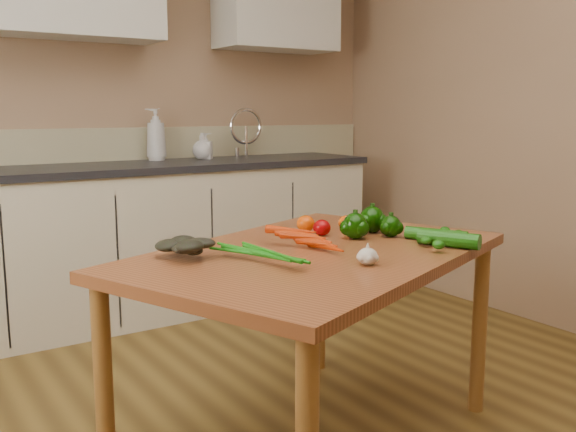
{
  "coord_description": "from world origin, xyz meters",
  "views": [
    {
      "loc": [
        -1.16,
        -1.38,
        1.2
      ],
      "look_at": [
        0.16,
        0.62,
        0.81
      ],
      "focal_mm": 40.0,
      "sensor_mm": 36.0,
      "label": 1
    }
  ],
  "objects_px": {
    "table": "(316,273)",
    "carrot_bunch": "(292,243)",
    "pepper_a": "(355,226)",
    "zucchini_b": "(449,239)",
    "garlic_bulb": "(368,256)",
    "leafy_greens": "(182,244)",
    "pepper_b": "(372,220)",
    "zucchini_a": "(436,235)",
    "tomato_b": "(306,224)",
    "soap_bottle_c": "(203,146)",
    "tomato_c": "(346,223)",
    "soap_bottle_a": "(156,134)",
    "tomato_a": "(322,228)",
    "pepper_c": "(391,226)",
    "soap_bottle_b": "(206,146)"
  },
  "relations": [
    {
      "from": "carrot_bunch",
      "to": "garlic_bulb",
      "type": "distance_m",
      "value": 0.29
    },
    {
      "from": "pepper_a",
      "to": "tomato_b",
      "type": "height_order",
      "value": "pepper_a"
    },
    {
      "from": "tomato_c",
      "to": "leafy_greens",
      "type": "bearing_deg",
      "value": -172.56
    },
    {
      "from": "pepper_a",
      "to": "pepper_b",
      "type": "relative_size",
      "value": 0.94
    },
    {
      "from": "soap_bottle_a",
      "to": "carrot_bunch",
      "type": "distance_m",
      "value": 2.03
    },
    {
      "from": "pepper_b",
      "to": "tomato_a",
      "type": "height_order",
      "value": "pepper_b"
    },
    {
      "from": "soap_bottle_c",
      "to": "pepper_a",
      "type": "bearing_deg",
      "value": -94.71
    },
    {
      "from": "tomato_a",
      "to": "tomato_c",
      "type": "xyz_separation_m",
      "value": [
        0.15,
        0.04,
        -0.0
      ]
    },
    {
      "from": "soap_bottle_a",
      "to": "pepper_a",
      "type": "bearing_deg",
      "value": 10.76
    },
    {
      "from": "leafy_greens",
      "to": "pepper_b",
      "type": "height_order",
      "value": "pepper_b"
    },
    {
      "from": "carrot_bunch",
      "to": "zucchini_a",
      "type": "bearing_deg",
      "value": -35.41
    },
    {
      "from": "garlic_bulb",
      "to": "table",
      "type": "bearing_deg",
      "value": 91.6
    },
    {
      "from": "zucchini_a",
      "to": "tomato_c",
      "type": "bearing_deg",
      "value": 110.25
    },
    {
      "from": "pepper_b",
      "to": "zucchini_a",
      "type": "xyz_separation_m",
      "value": [
        0.08,
        -0.27,
        -0.03
      ]
    },
    {
      "from": "table",
      "to": "carrot_bunch",
      "type": "distance_m",
      "value": 0.15
    },
    {
      "from": "pepper_a",
      "to": "tomato_c",
      "type": "height_order",
      "value": "pepper_a"
    },
    {
      "from": "pepper_a",
      "to": "pepper_b",
      "type": "height_order",
      "value": "pepper_b"
    },
    {
      "from": "pepper_b",
      "to": "tomato_a",
      "type": "distance_m",
      "value": 0.21
    },
    {
      "from": "pepper_a",
      "to": "zucchini_b",
      "type": "relative_size",
      "value": 0.44
    },
    {
      "from": "soap_bottle_c",
      "to": "leafy_greens",
      "type": "relative_size",
      "value": 0.85
    },
    {
      "from": "leafy_greens",
      "to": "zucchini_b",
      "type": "relative_size",
      "value": 0.89
    },
    {
      "from": "carrot_bunch",
      "to": "tomato_c",
      "type": "height_order",
      "value": "carrot_bunch"
    },
    {
      "from": "soap_bottle_a",
      "to": "soap_bottle_c",
      "type": "distance_m",
      "value": 0.3
    },
    {
      "from": "soap_bottle_c",
      "to": "tomato_b",
      "type": "height_order",
      "value": "soap_bottle_c"
    },
    {
      "from": "pepper_a",
      "to": "tomato_b",
      "type": "relative_size",
      "value": 1.33
    },
    {
      "from": "soap_bottle_b",
      "to": "zucchini_a",
      "type": "xyz_separation_m",
      "value": [
        -0.09,
        -2.06,
        -0.23
      ]
    },
    {
      "from": "carrot_bunch",
      "to": "pepper_b",
      "type": "relative_size",
      "value": 2.47
    },
    {
      "from": "pepper_a",
      "to": "pepper_b",
      "type": "distance_m",
      "value": 0.15
    },
    {
      "from": "soap_bottle_a",
      "to": "carrot_bunch",
      "type": "xyz_separation_m",
      "value": [
        -0.33,
        -1.98,
        -0.3
      ]
    },
    {
      "from": "soap_bottle_a",
      "to": "pepper_b",
      "type": "xyz_separation_m",
      "value": [
        0.14,
        -1.85,
        -0.28
      ]
    },
    {
      "from": "pepper_c",
      "to": "tomato_b",
      "type": "xyz_separation_m",
      "value": [
        -0.21,
        0.26,
        -0.01
      ]
    },
    {
      "from": "pepper_b",
      "to": "zucchini_b",
      "type": "bearing_deg",
      "value": -83.32
    },
    {
      "from": "tomato_c",
      "to": "zucchini_a",
      "type": "xyz_separation_m",
      "value": [
        0.13,
        -0.36,
        -0.01
      ]
    },
    {
      "from": "tomato_c",
      "to": "zucchini_a",
      "type": "relative_size",
      "value": 0.29
    },
    {
      "from": "table",
      "to": "zucchini_a",
      "type": "height_order",
      "value": "zucchini_a"
    },
    {
      "from": "pepper_a",
      "to": "tomato_a",
      "type": "distance_m",
      "value": 0.13
    },
    {
      "from": "garlic_bulb",
      "to": "soap_bottle_a",
      "type": "bearing_deg",
      "value": 84.28
    },
    {
      "from": "soap_bottle_c",
      "to": "tomato_c",
      "type": "bearing_deg",
      "value": -92.82
    },
    {
      "from": "garlic_bulb",
      "to": "pepper_a",
      "type": "bearing_deg",
      "value": 55.96
    },
    {
      "from": "tomato_b",
      "to": "zucchini_b",
      "type": "distance_m",
      "value": 0.57
    },
    {
      "from": "tomato_b",
      "to": "soap_bottle_c",
      "type": "bearing_deg",
      "value": 77.76
    },
    {
      "from": "carrot_bunch",
      "to": "zucchini_a",
      "type": "distance_m",
      "value": 0.56
    },
    {
      "from": "tomato_b",
      "to": "tomato_a",
      "type": "bearing_deg",
      "value": -86.93
    },
    {
      "from": "pepper_c",
      "to": "zucchini_b",
      "type": "distance_m",
      "value": 0.26
    },
    {
      "from": "soap_bottle_c",
      "to": "pepper_b",
      "type": "height_order",
      "value": "soap_bottle_c"
    },
    {
      "from": "tomato_b",
      "to": "garlic_bulb",
      "type": "bearing_deg",
      "value": -105.63
    },
    {
      "from": "zucchini_a",
      "to": "tomato_b",
      "type": "bearing_deg",
      "value": 124.58
    },
    {
      "from": "garlic_bulb",
      "to": "pepper_b",
      "type": "height_order",
      "value": "pepper_b"
    },
    {
      "from": "soap_bottle_b",
      "to": "pepper_b",
      "type": "bearing_deg",
      "value": -147.84
    },
    {
      "from": "zucchini_b",
      "to": "tomato_c",
      "type": "bearing_deg",
      "value": 102.27
    }
  ]
}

